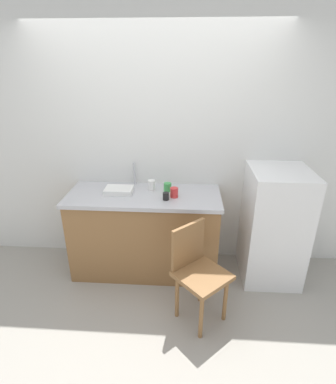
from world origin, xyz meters
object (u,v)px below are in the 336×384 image
cup_black (166,196)px  refrigerator (273,225)px  cup_white (152,185)px  dish_tray (119,190)px  chair (197,270)px  cup_green (168,187)px  cup_red (174,192)px

cup_black → refrigerator: bearing=5.8°
cup_white → cup_black: bearing=-54.4°
dish_tray → refrigerator: bearing=-1.1°
chair → dish_tray: 1.13m
refrigerator → cup_green: 1.16m
refrigerator → cup_white: 1.32m
chair → cup_white: (-0.47, 0.75, 0.46)m
cup_green → cup_red: cup_red is taller
refrigerator → cup_white: refrigerator is taller
refrigerator → cup_green: size_ratio=13.78×
refrigerator → dish_tray: (-1.59, 0.03, 0.34)m
cup_white → cup_red: size_ratio=1.11×
cup_red → chair: bearing=-68.6°
dish_tray → cup_black: 0.51m
chair → cup_red: bearing=68.0°
refrigerator → cup_white: bearing=174.6°
chair → dish_tray: bearing=96.9°
dish_tray → cup_green: cup_green is taller
cup_black → cup_red: size_ratio=0.77×
cup_green → refrigerator: bearing=-5.3°
chair → cup_green: bearing=69.2°
refrigerator → cup_black: refrigerator is taller
dish_tray → cup_green: 0.50m
chair → cup_white: bearing=78.8°
dish_tray → cup_white: cup_white is taller
cup_red → cup_green: bearing=117.5°
refrigerator → chair: 1.02m
cup_black → dish_tray: bearing=163.8°
cup_black → cup_red: bearing=42.4°
chair → cup_red: 0.78m
refrigerator → chair: bearing=-141.2°
cup_green → cup_red: bearing=-62.5°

